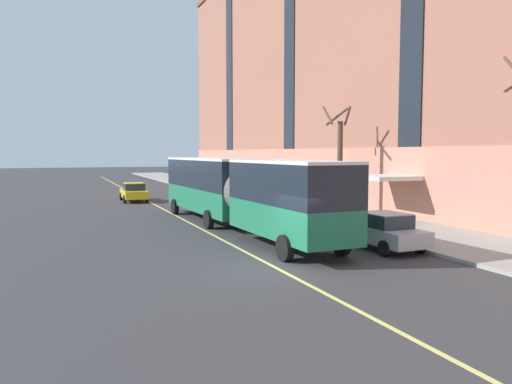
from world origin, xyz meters
TOP-DOWN VIEW (x-y plane):
  - ground_plane at (0.00, 0.00)m, footprint 260.00×260.00m
  - sidewalk at (9.54, 3.00)m, footprint 5.90×160.00m
  - city_bus at (1.67, 8.62)m, footprint 3.47×19.22m
  - parked_car_green_0 at (5.29, 31.17)m, footprint 1.95×4.76m
  - parked_car_green_3 at (5.36, 16.26)m, footprint 1.97×4.24m
  - parked_car_silver_4 at (5.54, 1.31)m, footprint 2.05×4.39m
  - taxi_cab at (-1.14, 26.39)m, footprint 2.07×4.70m
  - street_tree_far_uptown at (9.72, 11.64)m, footprint 2.00×1.80m
  - lane_centerline at (-0.03, 3.00)m, footprint 0.16×140.00m

SIDE VIEW (x-z plane):
  - ground_plane at x=0.00m, z-range 0.00..0.00m
  - lane_centerline at x=-0.03m, z-range 0.00..0.01m
  - sidewalk at x=9.54m, z-range 0.00..0.15m
  - parked_car_green_3 at x=5.36m, z-range 0.00..1.56m
  - parked_car_silver_4 at x=5.54m, z-range 0.00..1.56m
  - parked_car_green_0 at x=5.29m, z-range 0.00..1.56m
  - taxi_cab at x=-1.14m, z-range 0.00..1.56m
  - city_bus at x=1.67m, z-range 0.29..4.03m
  - street_tree_far_uptown at x=9.72m, z-range 0.15..7.06m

